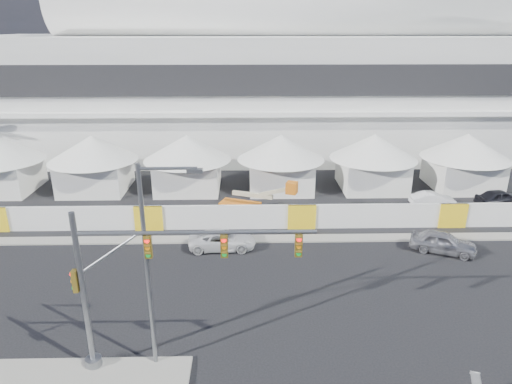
{
  "coord_description": "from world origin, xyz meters",
  "views": [
    {
      "loc": [
        1.67,
        -18.5,
        15.16
      ],
      "look_at": [
        2.3,
        10.0,
        4.74
      ],
      "focal_mm": 32.0,
      "sensor_mm": 36.0,
      "label": 1
    }
  ],
  "objects_px": {
    "lot_car_a": "(433,200)",
    "pickup_curb": "(222,240)",
    "streetlight_median": "(152,256)",
    "traffic_mast": "(132,284)",
    "lot_car_b": "(500,198)",
    "sedan_silver": "(443,242)",
    "boom_lift": "(248,204)"
  },
  "relations": [
    {
      "from": "lot_car_a",
      "to": "pickup_curb",
      "type": "bearing_deg",
      "value": 114.54
    },
    {
      "from": "pickup_curb",
      "to": "lot_car_a",
      "type": "height_order",
      "value": "pickup_curb"
    },
    {
      "from": "lot_car_a",
      "to": "streetlight_median",
      "type": "relative_size",
      "value": 0.4
    },
    {
      "from": "lot_car_a",
      "to": "traffic_mast",
      "type": "relative_size",
      "value": 0.37
    },
    {
      "from": "pickup_curb",
      "to": "lot_car_b",
      "type": "bearing_deg",
      "value": -73.82
    },
    {
      "from": "lot_car_a",
      "to": "streetlight_median",
      "type": "height_order",
      "value": "streetlight_median"
    },
    {
      "from": "streetlight_median",
      "to": "pickup_curb",
      "type": "bearing_deg",
      "value": 78.88
    },
    {
      "from": "pickup_curb",
      "to": "lot_car_b",
      "type": "relative_size",
      "value": 1.1
    },
    {
      "from": "sedan_silver",
      "to": "traffic_mast",
      "type": "height_order",
      "value": "traffic_mast"
    },
    {
      "from": "streetlight_median",
      "to": "traffic_mast",
      "type": "bearing_deg",
      "value": -168.14
    },
    {
      "from": "streetlight_median",
      "to": "boom_lift",
      "type": "xyz_separation_m",
      "value": [
        4.21,
        18.34,
        -4.87
      ]
    },
    {
      "from": "pickup_curb",
      "to": "traffic_mast",
      "type": "height_order",
      "value": "traffic_mast"
    },
    {
      "from": "boom_lift",
      "to": "lot_car_b",
      "type": "bearing_deg",
      "value": 24.12
    },
    {
      "from": "pickup_curb",
      "to": "boom_lift",
      "type": "xyz_separation_m",
      "value": [
        1.86,
        6.39,
        0.24
      ]
    },
    {
      "from": "traffic_mast",
      "to": "streetlight_median",
      "type": "height_order",
      "value": "streetlight_median"
    },
    {
      "from": "sedan_silver",
      "to": "lot_car_b",
      "type": "bearing_deg",
      "value": -21.1
    },
    {
      "from": "lot_car_a",
      "to": "traffic_mast",
      "type": "bearing_deg",
      "value": 134.31
    },
    {
      "from": "sedan_silver",
      "to": "pickup_curb",
      "type": "xyz_separation_m",
      "value": [
        -15.65,
        0.92,
        -0.09
      ]
    },
    {
      "from": "pickup_curb",
      "to": "lot_car_b",
      "type": "height_order",
      "value": "lot_car_b"
    },
    {
      "from": "streetlight_median",
      "to": "boom_lift",
      "type": "height_order",
      "value": "streetlight_median"
    },
    {
      "from": "pickup_curb",
      "to": "sedan_silver",
      "type": "bearing_deg",
      "value": -94.79
    },
    {
      "from": "sedan_silver",
      "to": "lot_car_b",
      "type": "relative_size",
      "value": 1.02
    },
    {
      "from": "sedan_silver",
      "to": "lot_car_a",
      "type": "bearing_deg",
      "value": 7.07
    },
    {
      "from": "streetlight_median",
      "to": "boom_lift",
      "type": "bearing_deg",
      "value": 77.09
    },
    {
      "from": "pickup_curb",
      "to": "traffic_mast",
      "type": "distance_m",
      "value": 13.15
    },
    {
      "from": "sedan_silver",
      "to": "streetlight_median",
      "type": "relative_size",
      "value": 0.46
    },
    {
      "from": "sedan_silver",
      "to": "pickup_curb",
      "type": "relative_size",
      "value": 0.93
    },
    {
      "from": "lot_car_a",
      "to": "traffic_mast",
      "type": "height_order",
      "value": "traffic_mast"
    },
    {
      "from": "lot_car_b",
      "to": "traffic_mast",
      "type": "relative_size",
      "value": 0.41
    },
    {
      "from": "lot_car_b",
      "to": "streetlight_median",
      "type": "distance_m",
      "value": 33.56
    },
    {
      "from": "traffic_mast",
      "to": "boom_lift",
      "type": "height_order",
      "value": "traffic_mast"
    },
    {
      "from": "lot_car_a",
      "to": "streetlight_median",
      "type": "distance_m",
      "value": 28.95
    }
  ]
}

